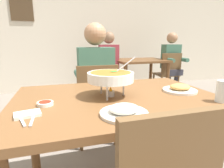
{
  "coord_description": "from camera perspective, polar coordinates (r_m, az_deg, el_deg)",
  "views": [
    {
      "loc": [
        -0.36,
        -1.09,
        1.13
      ],
      "look_at": [
        0.0,
        0.15,
        0.82
      ],
      "focal_mm": 29.01,
      "sensor_mm": 36.0,
      "label": 1
    }
  ],
  "objects": [
    {
      "name": "chair_bg_right",
      "position": [
        4.08,
        -1.98,
        4.53
      ],
      "size": [
        0.44,
        0.44,
        0.9
      ],
      "color": "brown",
      "rests_on": "ground_plane"
    },
    {
      "name": "spoon_utensil",
      "position": [
        0.93,
        -23.64,
        -9.87
      ],
      "size": [
        0.01,
        0.17,
        0.01
      ],
      "primitive_type": "cube",
      "rotation": [
        0.0,
        0.0,
        -0.01
      ],
      "color": "silver",
      "rests_on": "dining_table_main"
    },
    {
      "name": "chair_diner_main",
      "position": [
        1.97,
        -4.96,
        -5.05
      ],
      "size": [
        0.44,
        0.44,
        0.9
      ],
      "color": "brown",
      "rests_on": "ground_plane"
    },
    {
      "name": "fork_utensil",
      "position": [
        0.94,
        -26.69,
        -9.98
      ],
      "size": [
        0.07,
        0.16,
        0.01
      ],
      "primitive_type": "cube",
      "rotation": [
        0.0,
        0.0,
        0.33
      ],
      "color": "silver",
      "rests_on": "dining_table_main"
    },
    {
      "name": "curry_bowl",
      "position": [
        1.17,
        -0.43,
        2.2
      ],
      "size": [
        0.33,
        0.3,
        0.26
      ],
      "color": "silver",
      "rests_on": "dining_table_main"
    },
    {
      "name": "dining_table_far",
      "position": [
        3.75,
        8.77,
        5.51
      ],
      "size": [
        1.0,
        0.8,
        0.77
      ],
      "color": "brown",
      "rests_on": "ground_plane"
    },
    {
      "name": "cafe_rear_partition",
      "position": [
        4.45,
        -12.26,
        17.75
      ],
      "size": [
        10.0,
        0.1,
        3.0
      ],
      "primitive_type": "cube",
      "color": "beige",
      "rests_on": "ground_plane"
    },
    {
      "name": "sauce_dish",
      "position": [
        1.1,
        -20.31,
        -5.77
      ],
      "size": [
        0.09,
        0.09,
        0.02
      ],
      "color": "white",
      "rests_on": "dining_table_main"
    },
    {
      "name": "diner_main",
      "position": [
        1.94,
        -5.29,
        1.86
      ],
      "size": [
        0.4,
        0.45,
        1.31
      ],
      "color": "#2D2D38",
      "rests_on": "ground_plane"
    },
    {
      "name": "napkin_folded",
      "position": [
        0.98,
        -25.07,
        -8.61
      ],
      "size": [
        0.13,
        0.1,
        0.02
      ],
      "primitive_type": "cube",
      "rotation": [
        0.0,
        0.0,
        0.21
      ],
      "color": "white",
      "rests_on": "dining_table_main"
    },
    {
      "name": "dining_table_main",
      "position": [
        1.24,
        1.99,
        -8.65
      ],
      "size": [
        1.33,
        0.93,
        0.77
      ],
      "color": "brown",
      "rests_on": "ground_plane"
    },
    {
      "name": "picture_frame_hung",
      "position": [
        4.46,
        -26.63,
        20.96
      ],
      "size": [
        0.44,
        0.03,
        0.56
      ],
      "primitive_type": "cube",
      "color": "#4C3823"
    },
    {
      "name": "chair_bg_left",
      "position": [
        4.0,
        17.32,
        3.75
      ],
      "size": [
        0.47,
        0.47,
        0.9
      ],
      "color": "brown",
      "rests_on": "ground_plane"
    },
    {
      "name": "patron_bg_middle",
      "position": [
        3.58,
        -1.17,
        7.12
      ],
      "size": [
        0.4,
        0.45,
        1.31
      ],
      "color": "#2D2D38",
      "rests_on": "ground_plane"
    },
    {
      "name": "drink_glass",
      "position": [
        1.26,
        31.39,
        -2.3
      ],
      "size": [
        0.07,
        0.07,
        0.13
      ],
      "color": "silver",
      "rests_on": "dining_table_main"
    },
    {
      "name": "patron_bg_left",
      "position": [
        4.02,
        18.27,
        7.12
      ],
      "size": [
        0.4,
        0.45,
        1.31
      ],
      "color": "#2D2D38",
      "rests_on": "ground_plane"
    },
    {
      "name": "rice_plate",
      "position": [
        0.9,
        3.8,
        -8.51
      ],
      "size": [
        0.24,
        0.24,
        0.06
      ],
      "color": "white",
      "rests_on": "dining_table_main"
    },
    {
      "name": "chair_bg_middle",
      "position": [
        3.68,
        -1.6,
        3.56
      ],
      "size": [
        0.47,
        0.47,
        0.9
      ],
      "color": "brown",
      "rests_on": "ground_plane"
    },
    {
      "name": "appetizer_plate",
      "position": [
        1.4,
        20.58,
        -1.37
      ],
      "size": [
        0.24,
        0.24,
        0.06
      ],
      "color": "white",
      "rests_on": "dining_table_main"
    }
  ]
}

